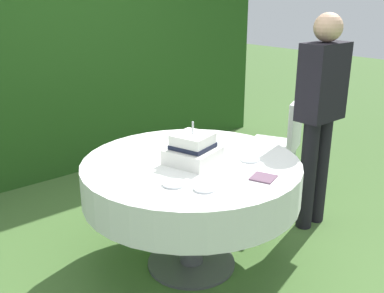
% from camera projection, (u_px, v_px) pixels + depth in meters
% --- Properties ---
extents(ground_plane, '(20.00, 20.00, 0.00)m').
position_uv_depth(ground_plane, '(191.00, 263.00, 3.00)').
color(ground_plane, '#476B33').
extents(foliage_hedge, '(5.20, 0.51, 2.91)m').
position_uv_depth(foliage_hedge, '(35.00, 23.00, 4.11)').
color(foliage_hedge, '#234C19').
rests_on(foliage_hedge, ground_plane).
extents(cake_table, '(1.36, 1.36, 0.74)m').
position_uv_depth(cake_table, '(191.00, 180.00, 2.80)').
color(cake_table, '#4C4C51').
rests_on(cake_table, ground_plane).
extents(wedding_cake, '(0.35, 0.35, 0.26)m').
position_uv_depth(wedding_cake, '(193.00, 149.00, 2.72)').
color(wedding_cake, white).
rests_on(wedding_cake, cake_table).
extents(serving_plate_near, '(0.12, 0.12, 0.01)m').
position_uv_depth(serving_plate_near, '(205.00, 188.00, 2.37)').
color(serving_plate_near, white).
rests_on(serving_plate_near, cake_table).
extents(serving_plate_far, '(0.13, 0.13, 0.01)m').
position_uv_depth(serving_plate_far, '(174.00, 184.00, 2.42)').
color(serving_plate_far, white).
rests_on(serving_plate_far, cake_table).
extents(serving_plate_left, '(0.12, 0.12, 0.01)m').
position_uv_depth(serving_plate_left, '(250.00, 159.00, 2.77)').
color(serving_plate_left, white).
rests_on(serving_plate_left, cake_table).
extents(napkin_stack, '(0.17, 0.17, 0.01)m').
position_uv_depth(napkin_stack, '(263.00, 178.00, 2.51)').
color(napkin_stack, '#6B4C60').
rests_on(napkin_stack, cake_table).
extents(garden_chair, '(0.53, 0.53, 0.89)m').
position_uv_depth(garden_chair, '(282.00, 139.00, 3.80)').
color(garden_chair, white).
rests_on(garden_chair, ground_plane).
extents(standing_person, '(0.36, 0.20, 1.60)m').
position_uv_depth(standing_person, '(320.00, 109.00, 3.23)').
color(standing_person, black).
rests_on(standing_person, ground_plane).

